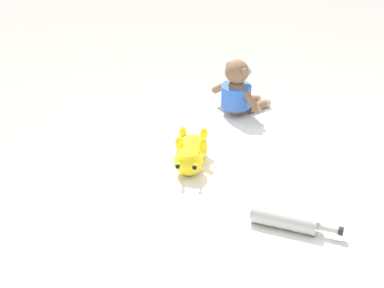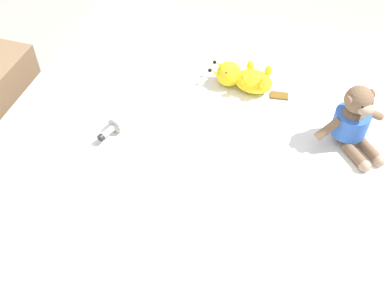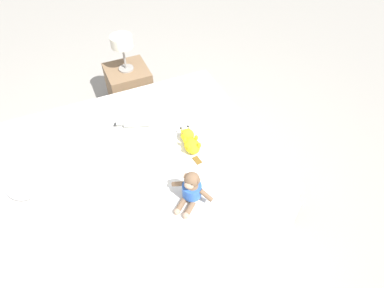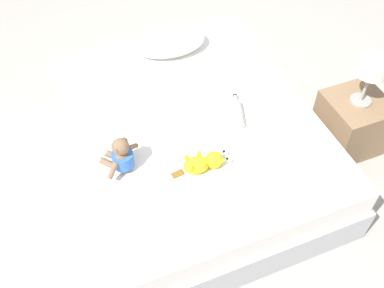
{
  "view_description": "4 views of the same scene",
  "coord_description": "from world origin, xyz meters",
  "px_view_note": "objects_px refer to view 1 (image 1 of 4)",
  "views": [
    {
      "loc": [
        1.74,
        -0.34,
        1.53
      ],
      "look_at": [
        -0.13,
        -0.4,
        0.51
      ],
      "focal_mm": 56.73,
      "sensor_mm": 36.0,
      "label": 1
    },
    {
      "loc": [
        -0.3,
        1.0,
        1.65
      ],
      "look_at": [
        0.0,
        0.0,
        0.5
      ],
      "focal_mm": 42.58,
      "sensor_mm": 36.0,
      "label": 2
    },
    {
      "loc": [
        -1.58,
        0.25,
        2.2
      ],
      "look_at": [
        -0.13,
        -0.4,
        0.51
      ],
      "focal_mm": 30.57,
      "sensor_mm": 36.0,
      "label": 3
    },
    {
      "loc": [
        -0.74,
        -1.83,
        2.47
      ],
      "look_at": [
        -0.1,
        -0.26,
        0.51
      ],
      "focal_mm": 41.96,
      "sensor_mm": 36.0,
      "label": 4
    }
  ],
  "objects_px": {
    "bed": "(303,235)",
    "plush_yellow_creature": "(191,153)",
    "plush_monkey": "(238,92)",
    "glass_bottle": "(287,219)"
  },
  "relations": [
    {
      "from": "bed",
      "to": "plush_yellow_creature",
      "type": "distance_m",
      "value": 0.5
    },
    {
      "from": "plush_monkey",
      "to": "plush_yellow_creature",
      "type": "bearing_deg",
      "value": -22.82
    },
    {
      "from": "plush_yellow_creature",
      "to": "glass_bottle",
      "type": "bearing_deg",
      "value": 39.53
    },
    {
      "from": "bed",
      "to": "plush_monkey",
      "type": "relative_size",
      "value": 7.44
    },
    {
      "from": "plush_monkey",
      "to": "plush_yellow_creature",
      "type": "relative_size",
      "value": 0.78
    },
    {
      "from": "bed",
      "to": "plush_monkey",
      "type": "xyz_separation_m",
      "value": [
        -0.51,
        -0.22,
        0.33
      ]
    },
    {
      "from": "bed",
      "to": "glass_bottle",
      "type": "xyz_separation_m",
      "value": [
        0.27,
        -0.1,
        0.26
      ]
    },
    {
      "from": "bed",
      "to": "plush_monkey",
      "type": "distance_m",
      "value": 0.65
    },
    {
      "from": "bed",
      "to": "plush_monkey",
      "type": "height_order",
      "value": "plush_monkey"
    },
    {
      "from": "glass_bottle",
      "to": "plush_monkey",
      "type": "bearing_deg",
      "value": -171.5
    }
  ]
}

